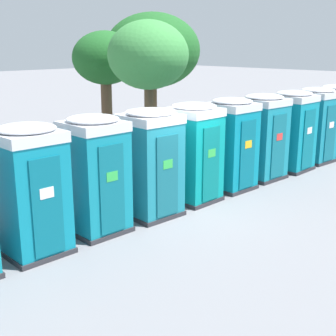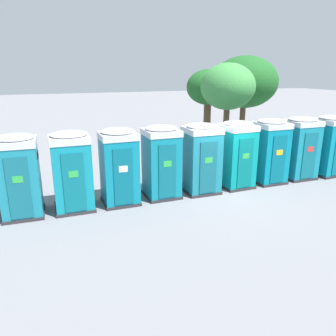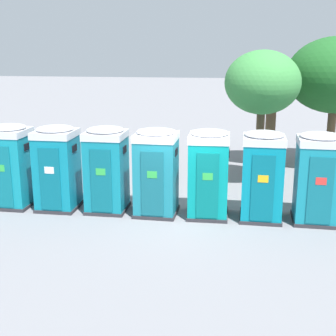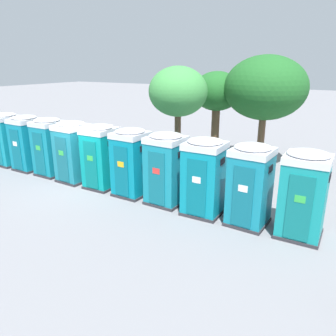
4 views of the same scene
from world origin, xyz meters
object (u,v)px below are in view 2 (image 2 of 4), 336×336
(portapotty_2, at_px, (72,171))
(street_tree_0, at_px, (228,87))
(portapotty_9, at_px, (329,145))
(portapotty_4, at_px, (161,161))
(portapotty_6, at_px, (237,154))
(street_tree_2, at_px, (245,82))
(portapotty_1, at_px, (20,176))
(portapotty_5, at_px, (201,158))
(street_tree_1, at_px, (208,89))
(portapotty_7, at_px, (270,151))
(portapotty_3, at_px, (119,166))
(portapotty_8, at_px, (300,148))

(portapotty_2, height_order, street_tree_0, street_tree_0)
(portapotty_9, bearing_deg, portapotty_4, 178.19)
(portapotty_6, distance_m, street_tree_2, 8.20)
(portapotty_4, bearing_deg, portapotty_6, -1.64)
(portapotty_1, bearing_deg, portapotty_5, -1.72)
(portapotty_5, bearing_deg, street_tree_0, 47.69)
(portapotty_2, distance_m, street_tree_1, 10.54)
(portapotty_2, xyz_separation_m, portapotty_5, (4.52, -0.11, 0.00))
(street_tree_1, bearing_deg, street_tree_0, -101.22)
(street_tree_0, bearing_deg, portapotty_5, -132.31)
(portapotty_7, distance_m, street_tree_1, 6.76)
(portapotty_3, bearing_deg, street_tree_1, 43.25)
(portapotty_2, bearing_deg, portapotty_9, -1.33)
(portapotty_2, bearing_deg, portapotty_4, -0.13)
(portapotty_2, xyz_separation_m, portapotty_7, (7.53, -0.12, 0.00))
(portapotty_4, relative_size, portapotty_5, 1.00)
(portapotty_2, relative_size, portapotty_5, 1.00)
(portapotty_9, xyz_separation_m, street_tree_0, (-2.92, 3.54, 2.28))
(street_tree_1, bearing_deg, portapotty_1, -147.46)
(portapotty_8, relative_size, street_tree_2, 0.49)
(portapotty_8, distance_m, street_tree_1, 6.79)
(portapotty_2, distance_m, portapotty_9, 10.55)
(portapotty_1, distance_m, street_tree_1, 11.71)
(portapotty_2, distance_m, portapotty_7, 7.53)
(portapotty_7, bearing_deg, portapotty_4, 178.55)
(street_tree_0, bearing_deg, portapotty_7, -91.47)
(portapotty_3, distance_m, portapotty_7, 6.03)
(street_tree_2, bearing_deg, portapotty_7, -115.63)
(portapotty_3, xyz_separation_m, portapotty_4, (1.51, 0.03, 0.00))
(portapotty_1, bearing_deg, street_tree_2, 27.14)
(portapotty_4, bearing_deg, street_tree_0, 35.68)
(portapotty_4, bearing_deg, portapotty_2, 179.87)
(street_tree_1, bearing_deg, portapotty_7, -96.05)
(portapotty_4, height_order, street_tree_2, street_tree_2)
(portapotty_2, bearing_deg, portapotty_6, -0.88)
(portapotty_9, bearing_deg, portapotty_8, 175.94)
(portapotty_1, height_order, street_tree_2, street_tree_2)
(portapotty_1, relative_size, portapotty_4, 1.00)
(portapotty_9, distance_m, street_tree_1, 7.23)
(portapotty_3, bearing_deg, portapotty_1, 177.99)
(portapotty_5, relative_size, portapotty_6, 1.00)
(portapotty_3, bearing_deg, street_tree_0, 28.59)
(portapotty_1, xyz_separation_m, portapotty_3, (3.01, -0.11, -0.00))
(portapotty_6, bearing_deg, street_tree_2, 54.31)
(street_tree_0, bearing_deg, portapotty_3, -151.41)
(street_tree_0, height_order, street_tree_1, street_tree_0)
(portapotty_8, bearing_deg, portapotty_7, 179.40)
(portapotty_7, bearing_deg, portapotty_3, 179.15)
(portapotty_6, xyz_separation_m, street_tree_1, (2.18, 6.37, 2.08))
(portapotty_6, xyz_separation_m, portapotty_9, (4.52, -0.15, -0.00))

